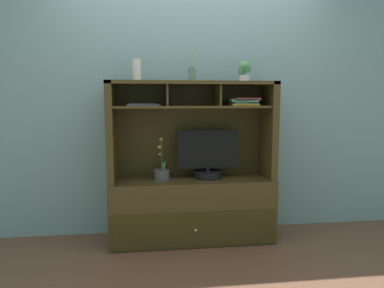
{
  "coord_description": "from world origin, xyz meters",
  "views": [
    {
      "loc": [
        -0.4,
        -3.14,
        1.3
      ],
      "look_at": [
        0.0,
        0.0,
        0.9
      ],
      "focal_mm": 32.98,
      "sensor_mm": 36.0,
      "label": 1
    }
  ],
  "objects": [
    {
      "name": "potted_orchid",
      "position": [
        -0.28,
        -0.0,
        0.63
      ],
      "size": [
        0.16,
        0.16,
        0.39
      ],
      "color": "#4F4A4D",
      "rests_on": "media_console"
    },
    {
      "name": "tv_monitor",
      "position": [
        0.15,
        0.01,
        0.76
      ],
      "size": [
        0.57,
        0.25,
        0.45
      ],
      "color": "black",
      "rests_on": "media_console"
    },
    {
      "name": "magazine_stack_centre",
      "position": [
        0.45,
        -0.06,
        1.28
      ],
      "size": [
        0.28,
        0.28,
        0.07
      ],
      "color": "#C28C2A",
      "rests_on": "media_console"
    },
    {
      "name": "potted_succulent",
      "position": [
        0.48,
        0.02,
        1.56
      ],
      "size": [
        0.12,
        0.11,
        0.18
      ],
      "color": "silver",
      "rests_on": "media_console"
    },
    {
      "name": "ceramic_vase",
      "position": [
        -0.48,
        0.03,
        1.55
      ],
      "size": [
        0.08,
        0.08,
        0.19
      ],
      "color": "silver",
      "rests_on": "media_console"
    },
    {
      "name": "back_wall",
      "position": [
        0.0,
        0.26,
        1.4
      ],
      "size": [
        6.0,
        0.02,
        2.8
      ],
      "primitive_type": "cube",
      "color": "#7C999A",
      "rests_on": "ground"
    },
    {
      "name": "magazine_stack_left",
      "position": [
        -0.44,
        -0.01,
        1.25
      ],
      "size": [
        0.3,
        0.21,
        0.02
      ],
      "color": "slate",
      "rests_on": "media_console"
    },
    {
      "name": "media_console",
      "position": [
        0.0,
        0.01,
        0.45
      ],
      "size": [
        1.49,
        0.48,
        1.46
      ],
      "color": "#453518",
      "rests_on": "ground"
    },
    {
      "name": "floor_plane",
      "position": [
        0.0,
        0.0,
        -0.01
      ],
      "size": [
        6.0,
        6.0,
        0.02
      ],
      "primitive_type": "cube",
      "color": "brown",
      "rests_on": "ground"
    },
    {
      "name": "diffuser_bottle",
      "position": [
        0.0,
        0.02,
        1.52
      ],
      "size": [
        0.06,
        0.06,
        0.29
      ],
      "color": "slate",
      "rests_on": "media_console"
    }
  ]
}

